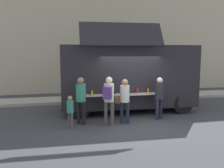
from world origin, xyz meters
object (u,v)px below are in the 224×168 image
customer_rear_waiting (81,96)px  customer_extra_browsing (159,94)px  customer_front_ordering (124,97)px  customer_mid_with_backpack (109,96)px  trash_bin (181,89)px  food_truck_main (127,75)px  child_near_queue (70,109)px

customer_rear_waiting → customer_extra_browsing: (3.09, -0.03, -0.05)m
customer_front_ordering → customer_mid_with_backpack: 0.64m
customer_extra_browsing → customer_rear_waiting: bearing=60.4°
customer_front_ordering → trash_bin: bearing=-17.8°
food_truck_main → trash_bin: size_ratio=6.01×
customer_rear_waiting → customer_front_ordering: bearing=-59.1°
trash_bin → customer_mid_with_backpack: (-5.24, -4.35, 0.60)m
food_truck_main → customer_mid_with_backpack: bearing=-120.2°
food_truck_main → child_near_queue: (-2.69, -2.09, -0.92)m
food_truck_main → trash_bin: bearing=32.7°
customer_front_ordering → customer_mid_with_backpack: size_ratio=0.94×
food_truck_main → customer_mid_with_backpack: food_truck_main is taller
food_truck_main → child_near_queue: size_ratio=5.11×
customer_rear_waiting → customer_extra_browsing: size_ratio=1.05×
customer_front_ordering → customer_rear_waiting: bearing=111.1°
trash_bin → customer_front_ordering: 6.30m
customer_mid_with_backpack → customer_extra_browsing: size_ratio=1.06×
trash_bin → customer_extra_browsing: (-3.13, -4.04, 0.52)m
customer_front_ordering → child_near_queue: (-2.01, -0.16, -0.30)m
child_near_queue → customer_front_ordering: bearing=-33.6°
food_truck_main → customer_front_ordering: bearing=-107.0°
customer_mid_with_backpack → trash_bin: bearing=-25.5°
trash_bin → customer_rear_waiting: customer_rear_waiting is taller
trash_bin → customer_front_ordering: customer_front_ordering is taller
food_truck_main → child_near_queue: bearing=-139.9°
trash_bin → child_near_queue: bearing=-146.4°
customer_rear_waiting → customer_extra_browsing: 3.09m
customer_mid_with_backpack → customer_rear_waiting: 1.04m
customer_mid_with_backpack → customer_rear_waiting: customer_mid_with_backpack is taller
trash_bin → customer_extra_browsing: customer_extra_browsing is taller
trash_bin → customer_rear_waiting: 7.42m
food_truck_main → customer_mid_with_backpack: 2.46m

